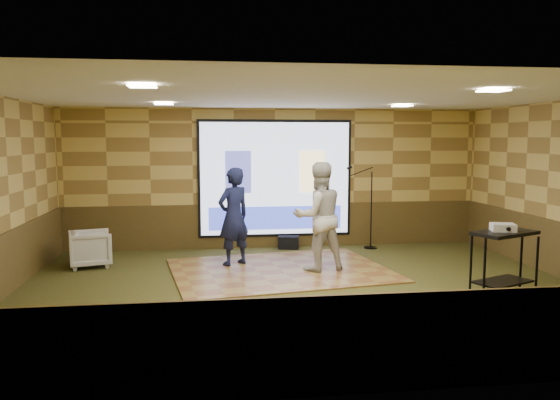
{
  "coord_description": "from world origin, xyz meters",
  "views": [
    {
      "loc": [
        -1.46,
        -8.18,
        2.36
      ],
      "look_at": [
        -0.21,
        1.11,
        1.3
      ],
      "focal_mm": 35.0,
      "sensor_mm": 36.0,
      "label": 1
    }
  ],
  "objects": [
    {
      "name": "downlight_sw",
      "position": [
        -2.2,
        -1.5,
        2.97
      ],
      "size": [
        0.32,
        0.32,
        0.02
      ],
      "primitive_type": "cube",
      "color": "#FFEABF",
      "rests_on": "room_shell"
    },
    {
      "name": "projector_screen",
      "position": [
        0.0,
        3.44,
        1.47
      ],
      "size": [
        3.32,
        0.06,
        2.52
      ],
      "color": "black",
      "rests_on": "room_shell"
    },
    {
      "name": "player_left",
      "position": [
        -0.98,
        1.79,
        0.93
      ],
      "size": [
        0.79,
        0.72,
        1.81
      ],
      "primitive_type": "imported",
      "rotation": [
        0.0,
        0.0,
        3.71
      ],
      "color": "#13183C",
      "rests_on": "dance_floor"
    },
    {
      "name": "av_table",
      "position": [
        2.86,
        -0.81,
        0.71
      ],
      "size": [
        0.96,
        0.5,
        1.01
      ],
      "rotation": [
        0.0,
        0.0,
        0.41
      ],
      "color": "black",
      "rests_on": "ground"
    },
    {
      "name": "downlight_ne",
      "position": [
        2.2,
        1.8,
        2.97
      ],
      "size": [
        0.32,
        0.32,
        0.02
      ],
      "primitive_type": "cube",
      "color": "#FFEABF",
      "rests_on": "room_shell"
    },
    {
      "name": "banquet_chair",
      "position": [
        -3.61,
        2.11,
        0.33
      ],
      "size": [
        0.89,
        0.88,
        0.67
      ],
      "primitive_type": "imported",
      "rotation": [
        0.0,
        0.0,
        1.82
      ],
      "color": "gray",
      "rests_on": "ground"
    },
    {
      "name": "room_shell",
      "position": [
        0.0,
        0.0,
        2.09
      ],
      "size": [
        9.04,
        7.04,
        3.02
      ],
      "color": "tan",
      "rests_on": "ground"
    },
    {
      "name": "downlight_se",
      "position": [
        2.2,
        -1.5,
        2.97
      ],
      "size": [
        0.32,
        0.32,
        0.02
      ],
      "primitive_type": "cube",
      "color": "#FFEABF",
      "rests_on": "room_shell"
    },
    {
      "name": "wainscot_back",
      "position": [
        0.0,
        3.48,
        0.47
      ],
      "size": [
        9.0,
        0.04,
        0.95
      ],
      "primitive_type": "cube",
      "color": "#4C3A19",
      "rests_on": "ground"
    },
    {
      "name": "downlight_nw",
      "position": [
        -2.2,
        1.8,
        2.97
      ],
      "size": [
        0.32,
        0.32,
        0.02
      ],
      "primitive_type": "cube",
      "color": "#FFEABF",
      "rests_on": "room_shell"
    },
    {
      "name": "ground",
      "position": [
        0.0,
        0.0,
        0.0
      ],
      "size": [
        9.0,
        9.0,
        0.0
      ],
      "primitive_type": "plane",
      "color": "#263317",
      "rests_on": "ground"
    },
    {
      "name": "player_right",
      "position": [
        0.49,
        1.18,
        0.99
      ],
      "size": [
        1.06,
        0.89,
        1.92
      ],
      "primitive_type": "imported",
      "rotation": [
        0.0,
        0.0,
        3.33
      ],
      "color": "beige",
      "rests_on": "dance_floor"
    },
    {
      "name": "duffel_bag",
      "position": [
        0.26,
        3.25,
        0.13
      ],
      "size": [
        0.48,
        0.37,
        0.27
      ],
      "primitive_type": "cube",
      "rotation": [
        0.0,
        0.0,
        -0.21
      ],
      "color": "black",
      "rests_on": "ground"
    },
    {
      "name": "wainscot_front",
      "position": [
        0.0,
        -3.48,
        0.47
      ],
      "size": [
        9.0,
        0.04,
        0.95
      ],
      "primitive_type": "cube",
      "color": "#4C3A19",
      "rests_on": "ground"
    },
    {
      "name": "projector",
      "position": [
        2.84,
        -0.79,
        1.06
      ],
      "size": [
        0.39,
        0.36,
        0.11
      ],
      "primitive_type": "cube",
      "rotation": [
        0.0,
        0.0,
        -0.28
      ],
      "color": "silver",
      "rests_on": "av_table"
    },
    {
      "name": "dance_floor",
      "position": [
        -0.18,
        1.3,
        0.01
      ],
      "size": [
        4.17,
        3.42,
        0.03
      ],
      "primitive_type": "cube",
      "rotation": [
        0.0,
        0.0,
        0.16
      ],
      "color": "olive",
      "rests_on": "ground"
    },
    {
      "name": "mic_stand",
      "position": [
        1.97,
        3.06,
        0.49
      ],
      "size": [
        0.7,
        0.29,
        1.79
      ],
      "rotation": [
        0.0,
        0.0,
        -0.19
      ],
      "color": "black",
      "rests_on": "ground"
    }
  ]
}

